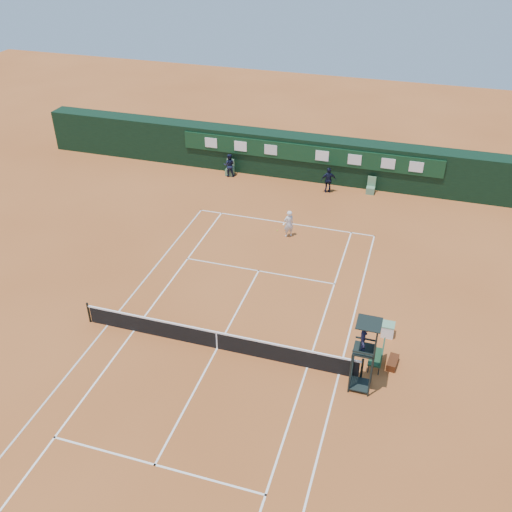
{
  "coord_description": "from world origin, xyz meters",
  "views": [
    {
      "loc": [
        7.26,
        -17.76,
        17.29
      ],
      "look_at": [
        -0.02,
        6.0,
        1.2
      ],
      "focal_mm": 40.0,
      "sensor_mm": 36.0,
      "label": 1
    }
  ],
  "objects_px": {
    "umpire_chair": "(365,342)",
    "player": "(289,224)",
    "tennis_net": "(217,340)",
    "cooler": "(388,330)",
    "player_bench": "(379,355)"
  },
  "relations": [
    {
      "from": "tennis_net",
      "to": "umpire_chair",
      "type": "bearing_deg",
      "value": -4.37
    },
    {
      "from": "tennis_net",
      "to": "umpire_chair",
      "type": "height_order",
      "value": "umpire_chair"
    },
    {
      "from": "player_bench",
      "to": "umpire_chair",
      "type": "bearing_deg",
      "value": -110.45
    },
    {
      "from": "tennis_net",
      "to": "player",
      "type": "bearing_deg",
      "value": 86.59
    },
    {
      "from": "tennis_net",
      "to": "cooler",
      "type": "relative_size",
      "value": 20.0
    },
    {
      "from": "umpire_chair",
      "to": "tennis_net",
      "type": "bearing_deg",
      "value": 175.63
    },
    {
      "from": "player",
      "to": "tennis_net",
      "type": "bearing_deg",
      "value": 47.88
    },
    {
      "from": "tennis_net",
      "to": "player",
      "type": "height_order",
      "value": "player"
    },
    {
      "from": "cooler",
      "to": "player",
      "type": "distance_m",
      "value": 9.79
    },
    {
      "from": "umpire_chair",
      "to": "player",
      "type": "height_order",
      "value": "umpire_chair"
    },
    {
      "from": "umpire_chair",
      "to": "cooler",
      "type": "distance_m",
      "value": 4.28
    },
    {
      "from": "player",
      "to": "cooler",
      "type": "bearing_deg",
      "value": 93.28
    },
    {
      "from": "tennis_net",
      "to": "player_bench",
      "type": "bearing_deg",
      "value": 8.25
    },
    {
      "from": "cooler",
      "to": "player",
      "type": "relative_size",
      "value": 0.38
    },
    {
      "from": "player_bench",
      "to": "cooler",
      "type": "bearing_deg",
      "value": 84.79
    }
  ]
}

